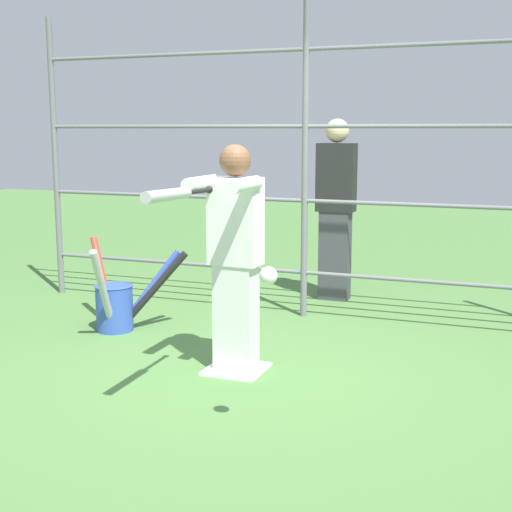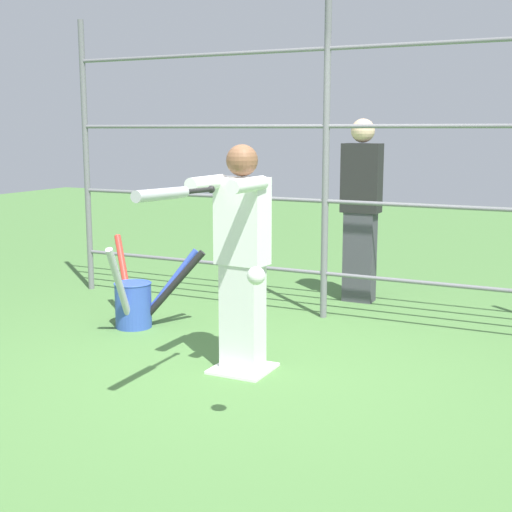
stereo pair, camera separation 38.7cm
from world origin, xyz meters
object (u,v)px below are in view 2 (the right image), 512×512
at_px(batter, 241,251).
at_px(bystander_behind_fence, 361,208).
at_px(bat_bucket, 136,300).
at_px(baseball_bat_swinging, 168,194).
at_px(softball_in_flight, 256,276).

xyz_separation_m(batter, bystander_behind_fence, (-0.09, -2.36, 0.07)).
distance_m(bat_bucket, bystander_behind_fence, 2.36).
bearing_deg(bystander_behind_fence, batter, 87.76).
bearing_deg(bat_bucket, bystander_behind_fence, -129.07).
distance_m(batter, baseball_bat_swinging, 1.03).
height_order(batter, baseball_bat_swinging, batter).
xyz_separation_m(batter, softball_in_flight, (-0.63, 1.05, 0.08)).
relative_size(batter, baseball_bat_swinging, 1.84).
xyz_separation_m(baseball_bat_swinging, softball_in_flight, (-0.61, 0.13, -0.39)).
height_order(baseball_bat_swinging, softball_in_flight, baseball_bat_swinging).
bearing_deg(batter, baseball_bat_swinging, 91.03).
bearing_deg(batter, bystander_behind_fence, -92.24).
relative_size(bat_bucket, bystander_behind_fence, 0.62).
bearing_deg(bat_bucket, softball_in_flight, 139.83).
distance_m(batter, bystander_behind_fence, 2.36).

